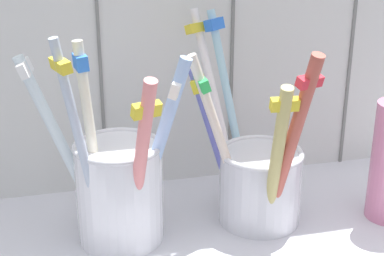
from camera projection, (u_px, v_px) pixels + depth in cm
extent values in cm
cube|color=silver|center=(196.00, 245.00, 52.05)|extent=(64.00, 22.00, 2.00)
cylinder|color=white|center=(120.00, 193.00, 49.93)|extent=(7.23, 7.23, 8.55)
torus|color=silver|center=(117.00, 146.00, 48.36)|extent=(7.37, 7.37, 0.50)
cylinder|color=#9DBFF3|center=(157.00, 153.00, 47.72)|extent=(5.74, 3.28, 16.03)
cube|color=white|center=(176.00, 88.00, 45.43)|extent=(1.71, 2.23, 1.33)
cylinder|color=silver|center=(63.00, 148.00, 48.97)|extent=(6.67, 1.92, 15.85)
cube|color=white|center=(25.00, 68.00, 46.26)|extent=(1.34, 2.62, 1.29)
cylinder|color=silver|center=(92.00, 146.00, 47.20)|extent=(2.13, 1.08, 17.18)
cube|color=blue|center=(81.00, 62.00, 44.48)|extent=(1.18, 1.92, 1.18)
cylinder|color=pink|center=(140.00, 168.00, 45.69)|extent=(2.55, 5.84, 15.56)
cube|color=yellow|center=(146.00, 110.00, 42.52)|extent=(2.34, 1.52, 1.21)
cylinder|color=#B1BFD4|center=(82.00, 151.00, 45.32)|extent=(3.82, 1.88, 18.02)
cube|color=yellow|center=(61.00, 65.00, 42.19)|extent=(1.66, 2.62, 0.95)
cylinder|color=silver|center=(260.00, 187.00, 53.10)|extent=(7.28, 7.28, 6.59)
torus|color=silver|center=(261.00, 153.00, 51.88)|extent=(7.41, 7.41, 0.50)
cylinder|color=#A8D7EC|center=(231.00, 110.00, 54.37)|extent=(3.90, 4.85, 17.82)
cube|color=blue|center=(214.00, 24.00, 52.74)|extent=(2.12, 1.99, 1.21)
cylinder|color=silver|center=(221.00, 143.00, 50.01)|extent=(5.94, 0.98, 15.71)
cube|color=green|center=(202.00, 84.00, 47.64)|extent=(1.04, 1.91, 1.15)
cylinder|color=tan|center=(276.00, 164.00, 47.76)|extent=(1.52, 4.85, 14.30)
cube|color=yellow|center=(285.00, 104.00, 44.39)|extent=(2.25, 1.15, 1.11)
cylinder|color=#B95143|center=(289.00, 150.00, 47.29)|extent=(2.78, 5.92, 16.84)
cube|color=#E5333F|center=(310.00, 81.00, 43.65)|extent=(2.26, 1.56, 0.99)
cylinder|color=#5C5FB8|center=(217.00, 146.00, 51.74)|extent=(5.03, 2.93, 13.85)
cube|color=yellow|center=(199.00, 84.00, 49.99)|extent=(1.83, 2.13, 1.34)
cylinder|color=white|center=(218.00, 112.00, 53.80)|extent=(3.91, 7.05, 17.88)
cube|color=yellow|center=(199.00, 28.00, 53.05)|extent=(2.74, 2.08, 1.07)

